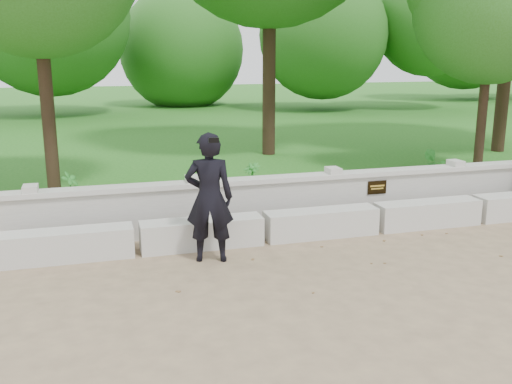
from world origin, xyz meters
The scene contains 9 objects.
ground centered at (0.00, 0.00, 0.00)m, with size 80.00×80.00×0.00m, color #99825E.
lawn centered at (0.00, 14.00, 0.12)m, with size 40.00×22.00×0.25m, color #1A5D15.
concrete_bench centered at (0.00, 1.90, 0.22)m, with size 11.90×0.45×0.45m.
parapet_wall centered at (0.00, 2.60, 0.46)m, with size 12.50×0.35×0.90m.
man_main centered at (-3.00, 1.30, 0.94)m, with size 0.77×0.70×1.89m.
shrub_a centered at (-4.97, 4.03, 0.58)m, with size 0.35×0.23×0.66m, color #2E822C.
shrub_b centered at (2.81, 4.61, 0.55)m, with size 0.33×0.27×0.60m, color #2E822C.
shrub_c centered at (2.38, 3.30, 0.54)m, with size 0.51×0.45×0.57m, color #2E822C.
shrub_d centered at (-1.61, 3.98, 0.57)m, with size 0.36×0.32×0.64m, color #2E822C.
Camera 1 is at (-4.57, -6.46, 2.93)m, focal length 40.00 mm.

